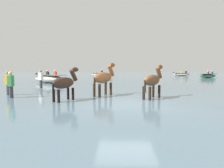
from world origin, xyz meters
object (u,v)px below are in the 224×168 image
object	(u,v)px
person_spectator_far	(11,87)
boat_distant_east	(208,76)
horse_lead_chestnut	(104,79)
person_wading_mid	(8,85)
horse_flank_bay	(153,81)
boat_near_starboard	(102,75)
person_onlooker_right	(41,80)
boat_far_inshore	(49,79)
horse_trailing_dark_bay	(65,84)
boat_distant_west	(181,74)

from	to	relation	value
person_spectator_far	boat_distant_east	bearing A→B (deg)	46.72
horse_lead_chestnut	person_wading_mid	size ratio (longest dim) A/B	1.27
person_wading_mid	boat_distant_east	bearing A→B (deg)	44.18
horse_flank_bay	person_wading_mid	xyz separation A→B (m)	(-7.67, 0.83, -0.29)
boat_near_starboard	person_onlooker_right	size ratio (longest dim) A/B	2.30
boat_distant_east	person_spectator_far	bearing A→B (deg)	-133.28
boat_far_inshore	person_wading_mid	distance (m)	8.44
horse_trailing_dark_bay	person_wading_mid	world-z (taller)	horse_trailing_dark_bay
horse_lead_chestnut	person_spectator_far	xyz separation A→B (m)	(-4.54, -0.94, -0.36)
boat_distant_east	person_wading_mid	distance (m)	25.57
horse_lead_chestnut	person_spectator_far	bearing A→B (deg)	-168.31
person_wading_mid	person_onlooker_right	distance (m)	3.78
boat_distant_west	person_onlooker_right	bearing A→B (deg)	-128.94
horse_flank_bay	boat_distant_west	distance (m)	26.25
horse_flank_bay	boat_far_inshore	size ratio (longest dim) A/B	0.52
horse_lead_chestnut	boat_near_starboard	xyz separation A→B (m)	(-1.85, 19.92, -0.59)
horse_trailing_dark_bay	horse_flank_bay	xyz separation A→B (m)	(4.11, 0.82, 0.08)
person_wading_mid	boat_distant_west	bearing A→B (deg)	55.25
horse_flank_bay	person_spectator_far	world-z (taller)	horse_flank_bay
horse_flank_bay	boat_near_starboard	world-z (taller)	horse_flank_bay
boat_distant_west	person_wading_mid	bearing A→B (deg)	-124.75
horse_trailing_dark_bay	person_onlooker_right	size ratio (longest dim) A/B	1.12
boat_far_inshore	person_onlooker_right	world-z (taller)	person_onlooker_right
horse_flank_bay	boat_near_starboard	bearing A→B (deg)	101.72
person_onlooker_right	boat_distant_west	bearing A→B (deg)	51.06
boat_distant_east	person_wading_mid	world-z (taller)	person_wading_mid
horse_lead_chestnut	boat_near_starboard	world-z (taller)	horse_lead_chestnut
horse_trailing_dark_bay	boat_distant_west	xyz separation A→B (m)	(12.99, 25.51, -0.51)
horse_trailing_dark_bay	horse_lead_chestnut	bearing A→B (deg)	44.93
person_spectator_far	boat_near_starboard	bearing A→B (deg)	82.64
boat_distant_west	boat_far_inshore	bearing A→B (deg)	-138.23
horse_trailing_dark_bay	person_spectator_far	world-z (taller)	horse_trailing_dark_bay
horse_flank_bay	person_wading_mid	size ratio (longest dim) A/B	1.20
horse_flank_bay	person_onlooker_right	size ratio (longest dim) A/B	1.20
person_spectator_far	person_wading_mid	world-z (taller)	same
horse_flank_bay	person_spectator_far	distance (m)	7.00
boat_near_starboard	person_onlooker_right	xyz separation A→B (m)	(-3.05, -16.16, 0.23)
boat_near_starboard	person_wading_mid	xyz separation A→B (m)	(-3.36, -19.92, 0.23)
person_spectator_far	horse_trailing_dark_bay	bearing A→B (deg)	-13.73
boat_far_inshore	boat_near_starboard	size ratio (longest dim) A/B	1.01
person_spectator_far	person_onlooker_right	xyz separation A→B (m)	(-0.36, 4.70, 0.00)
boat_far_inshore	person_spectator_far	bearing A→B (deg)	-81.37
horse_flank_bay	person_onlooker_right	distance (m)	8.68
boat_far_inshore	person_wading_mid	size ratio (longest dim) A/B	2.32
horse_trailing_dark_bay	boat_distant_west	size ratio (longest dim) A/B	0.67
person_spectator_far	boat_far_inshore	bearing A→B (deg)	98.63
horse_flank_bay	person_onlooker_right	bearing A→B (deg)	148.03
horse_lead_chestnut	person_wading_mid	distance (m)	5.22
horse_lead_chestnut	horse_trailing_dark_bay	size ratio (longest dim) A/B	1.13
boat_near_starboard	person_spectator_far	xyz separation A→B (m)	(-2.69, -20.86, 0.23)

